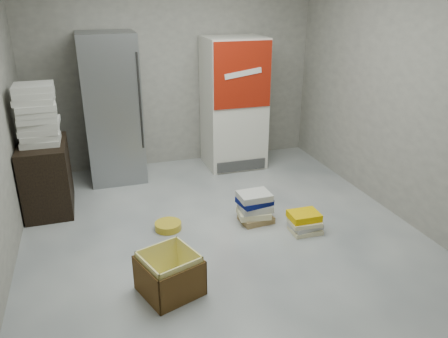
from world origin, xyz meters
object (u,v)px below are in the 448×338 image
steel_fridge (112,109)px  wood_shelf (47,177)px  phonebook_stack_main (255,207)px  coke_cooler (234,103)px  cardboard_box (170,276)px

steel_fridge → wood_shelf: steel_fridge is taller
steel_fridge → phonebook_stack_main: bearing=-52.8°
steel_fridge → wood_shelf: size_ratio=2.37×
steel_fridge → phonebook_stack_main: steel_fridge is taller
coke_cooler → wood_shelf: size_ratio=2.25×
steel_fridge → phonebook_stack_main: 2.31m
coke_cooler → wood_shelf: bearing=-163.7°
steel_fridge → cardboard_box: bearing=-85.7°
steel_fridge → cardboard_box: 2.78m
phonebook_stack_main → cardboard_box: cardboard_box is taller
coke_cooler → phonebook_stack_main: bearing=-101.0°
coke_cooler → wood_shelf: 2.63m
coke_cooler → wood_shelf: (-2.48, -0.72, -0.50)m
wood_shelf → phonebook_stack_main: (2.14, -1.00, -0.23)m
phonebook_stack_main → cardboard_box: bearing=-141.3°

